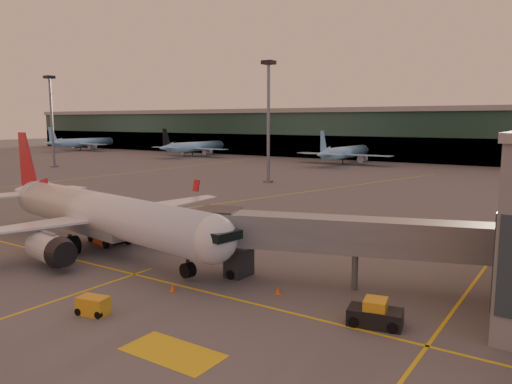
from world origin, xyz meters
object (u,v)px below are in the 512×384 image
Objects in this scene: main_airplane at (98,214)px; gpu_cart at (93,306)px; pushback_tug at (375,315)px; catering_truck at (107,218)px.

main_airplane is 16.60× the size of gpu_cart.
pushback_tug is (16.84, 9.01, 0.12)m from gpu_cart.
main_airplane is at bearing 127.11° from gpu_cart.
main_airplane is at bearing -39.11° from catering_truck.
catering_truck reaches higher than pushback_tug.
gpu_cart is (13.35, -11.31, -3.24)m from main_airplane.
catering_truck is 21.06m from gpu_cart.
catering_truck is 1.75× the size of pushback_tug.
catering_truck is (-2.09, 2.85, -1.13)m from main_airplane.
main_airplane is 30.44m from pushback_tug.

